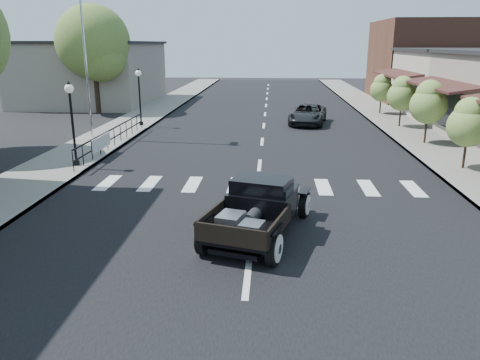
{
  "coord_description": "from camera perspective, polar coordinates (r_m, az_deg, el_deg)",
  "views": [
    {
      "loc": [
        0.47,
        -12.37,
        5.03
      ],
      "look_at": [
        -0.46,
        1.36,
        1.0
      ],
      "focal_mm": 35.0,
      "sensor_mm": 36.0,
      "label": 1
    }
  ],
  "objects": [
    {
      "name": "railing",
      "position": [
        24.08,
        -15.1,
        5.29
      ],
      "size": [
        0.08,
        10.0,
        1.0
      ],
      "primitive_type": null,
      "color": "black",
      "rests_on": "sidewalk_left"
    },
    {
      "name": "sidewalk_right",
      "position": [
        28.95,
        20.0,
        5.49
      ],
      "size": [
        3.0,
        80.0,
        0.15
      ],
      "primitive_type": "cube",
      "color": "gray",
      "rests_on": "ground"
    },
    {
      "name": "small_tree_c",
      "position": [
        25.52,
        21.9,
        7.6
      ],
      "size": [
        1.83,
        1.83,
        3.04
      ],
      "primitive_type": null,
      "color": "olive",
      "rests_on": "sidewalk_right"
    },
    {
      "name": "low_building_left",
      "position": [
        43.3,
        -17.49,
        12.25
      ],
      "size": [
        10.0,
        12.0,
        5.0
      ],
      "primitive_type": "cube",
      "color": "gray",
      "rests_on": "ground"
    },
    {
      "name": "small_tree_b",
      "position": [
        20.85,
        25.96,
        5.01
      ],
      "size": [
        1.65,
        1.65,
        2.76
      ],
      "primitive_type": null,
      "color": "olive",
      "rests_on": "sidewalk_right"
    },
    {
      "name": "small_tree_e",
      "position": [
        35.53,
        16.83,
        9.93
      ],
      "size": [
        1.61,
        1.61,
        2.69
      ],
      "primitive_type": null,
      "color": "olive",
      "rests_on": "sidewalk_right"
    },
    {
      "name": "hotrod_pickup",
      "position": [
        12.57,
        2.37,
        -3.34
      ],
      "size": [
        3.36,
        5.04,
        1.6
      ],
      "primitive_type": null,
      "rotation": [
        0.0,
        0.0,
        -0.28
      ],
      "color": "black",
      "rests_on": "ground"
    },
    {
      "name": "ground",
      "position": [
        13.36,
        1.58,
        -5.79
      ],
      "size": [
        120.0,
        120.0,
        0.0
      ],
      "primitive_type": "plane",
      "color": "black",
      "rests_on": "ground"
    },
    {
      "name": "storefront_far",
      "position": [
        37.42,
        27.17,
        10.31
      ],
      "size": [
        10.0,
        9.0,
        4.5
      ],
      "primitive_type": "cube",
      "color": "#BDB2A0",
      "rests_on": "ground"
    },
    {
      "name": "lamp_post_b",
      "position": [
        20.31,
        -19.73,
        6.44
      ],
      "size": [
        0.36,
        0.36,
        3.45
      ],
      "primitive_type": null,
      "color": "black",
      "rests_on": "sidewalk_left"
    },
    {
      "name": "banner",
      "position": [
        22.25,
        -16.48,
        3.77
      ],
      "size": [
        0.04,
        2.2,
        0.6
      ],
      "primitive_type": null,
      "color": "silver",
      "rests_on": "sidewalk_left"
    },
    {
      "name": "road_markings",
      "position": [
        22.93,
        2.6,
        3.64
      ],
      "size": [
        12.0,
        60.0,
        0.06
      ],
      "primitive_type": null,
      "color": "silver",
      "rests_on": "ground"
    },
    {
      "name": "sidewalk_left",
      "position": [
        29.22,
        -14.15,
        6.07
      ],
      "size": [
        3.0,
        80.0,
        0.15
      ],
      "primitive_type": "cube",
      "color": "gray",
      "rests_on": "ground"
    },
    {
      "name": "small_tree_d",
      "position": [
        30.25,
        19.08,
        8.94
      ],
      "size": [
        1.74,
        1.74,
        2.91
      ],
      "primitive_type": null,
      "color": "olive",
      "rests_on": "sidewalk_right"
    },
    {
      "name": "second_car",
      "position": [
        30.66,
        8.28,
        7.91
      ],
      "size": [
        2.88,
        4.85,
        1.26
      ],
      "primitive_type": "imported",
      "rotation": [
        0.0,
        0.0,
        -0.18
      ],
      "color": "black",
      "rests_on": "ground"
    },
    {
      "name": "road",
      "position": [
        27.83,
        2.85,
        5.92
      ],
      "size": [
        14.0,
        80.0,
        0.02
      ],
      "primitive_type": "cube",
      "color": "black",
      "rests_on": "ground"
    },
    {
      "name": "flagpole",
      "position": [
        26.23,
        -18.65,
        17.38
      ],
      "size": [
        0.12,
        0.12,
        11.46
      ],
      "primitive_type": "cylinder",
      "color": "silver",
      "rests_on": "sidewalk_left"
    },
    {
      "name": "big_tree_far",
      "position": [
        36.75,
        -17.32,
        13.84
      ],
      "size": [
        5.29,
        5.29,
        7.78
      ],
      "primitive_type": null,
      "color": "#597231",
      "rests_on": "ground"
    },
    {
      "name": "lamp_post_c",
      "position": [
        29.66,
        -12.13,
        9.87
      ],
      "size": [
        0.36,
        0.36,
        3.45
      ],
      "primitive_type": null,
      "color": "black",
      "rests_on": "sidewalk_left"
    },
    {
      "name": "far_building_right",
      "position": [
        46.87,
        23.21,
        13.19
      ],
      "size": [
        11.0,
        10.0,
        7.0
      ],
      "primitive_type": "cube",
      "color": "brown",
      "rests_on": "ground"
    }
  ]
}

